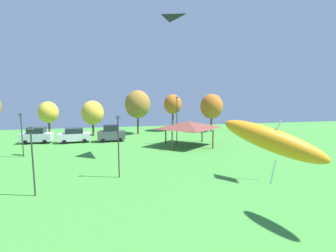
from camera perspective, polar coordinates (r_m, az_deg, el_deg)
The scene contains 15 objects.
kite_flying_2 at distance 10.10m, azimuth 22.22°, elevation -3.06°, with size 3.63×2.73×2.59m.
kite_flying_3 at distance 30.80m, azimuth -1.60°, elevation 21.28°, with size 2.78×3.44×0.23m.
parked_car_leftmost at distance 44.41m, azimuth -26.66°, elevation -1.85°, with size 4.45×2.26×2.39m.
parked_car_second_from_left at distance 42.66m, azimuth -19.71°, elevation -1.93°, with size 4.84×2.45×2.22m.
parked_car_third_from_left at distance 41.96m, azimuth -12.28°, elevation -1.56°, with size 4.32×2.19×2.65m.
park_pavilion at distance 37.58m, azimuth 4.46°, elevation 0.28°, with size 7.43×6.03×3.60m.
light_post_0 at distance 38.57m, azimuth 1.94°, elevation 1.78°, with size 0.36×0.20×7.06m.
light_post_1 at distance 22.28m, azimuth -27.41°, elevation -5.95°, with size 0.36×0.20×5.38m.
light_post_2 at distance 35.70m, azimuth -29.22°, elevation -1.18°, with size 0.36×0.20×5.32m.
light_post_3 at distance 24.34m, azimuth -10.75°, elevation -3.62°, with size 0.36×0.20×5.74m.
treeline_tree_1 at distance 51.35m, azimuth -24.60°, elevation 2.73°, with size 3.47×3.47×5.98m.
treeline_tree_2 at distance 47.57m, azimuth -16.10°, elevation 2.79°, with size 3.83×3.83×6.18m.
treeline_tree_3 at distance 47.79m, azimuth -6.62°, elevation 4.71°, with size 4.59×4.59×7.97m.
treeline_tree_4 at distance 51.12m, azimuth 1.05°, elevation 4.73°, with size 3.46×3.46×7.16m.
treeline_tree_5 at distance 51.23m, azimuth 9.47°, elevation 4.24°, with size 4.32×4.32×7.26m.
Camera 1 is at (-4.07, 2.65, 8.10)m, focal length 28.00 mm.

